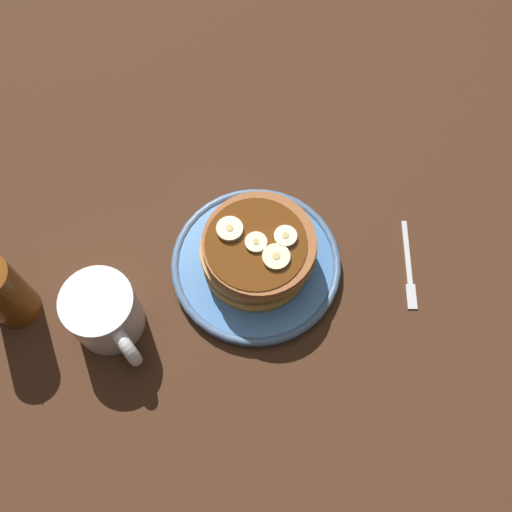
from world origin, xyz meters
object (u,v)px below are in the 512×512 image
(banana_slice_2, at_px, (230,229))
(coffee_mug, at_px, (105,314))
(plate, at_px, (256,264))
(banana_slice_0, at_px, (259,241))
(banana_slice_1, at_px, (285,237))
(banana_slice_3, at_px, (276,257))
(fork, at_px, (409,269))
(pancake_stack, at_px, (257,252))

(banana_slice_2, distance_m, coffee_mug, 0.19)
(plate, xyz_separation_m, banana_slice_0, (0.00, 0.00, 0.07))
(banana_slice_2, bearing_deg, banana_slice_0, 29.80)
(plate, height_order, banana_slice_1, banana_slice_1)
(banana_slice_1, xyz_separation_m, banana_slice_3, (0.02, -0.03, -0.00))
(banana_slice_0, relative_size, banana_slice_3, 0.81)
(fork, bearing_deg, banana_slice_1, -130.48)
(banana_slice_1, height_order, fork, banana_slice_1)
(banana_slice_1, xyz_separation_m, coffee_mug, (-0.06, -0.23, -0.04))
(pancake_stack, relative_size, banana_slice_1, 5.23)
(pancake_stack, height_order, banana_slice_3, banana_slice_3)
(plate, bearing_deg, banana_slice_2, -155.25)
(banana_slice_1, height_order, banana_slice_3, same)
(pancake_stack, bearing_deg, fork, 51.74)
(pancake_stack, height_order, coffee_mug, coffee_mug)
(plate, height_order, banana_slice_3, banana_slice_3)
(banana_slice_0, height_order, banana_slice_3, same)
(banana_slice_0, bearing_deg, fork, 51.78)
(banana_slice_1, bearing_deg, banana_slice_0, -116.54)
(coffee_mug, bearing_deg, pancake_stack, 77.04)
(plate, distance_m, banana_slice_3, 0.08)
(banana_slice_1, distance_m, banana_slice_2, 0.07)
(coffee_mug, distance_m, fork, 0.40)
(pancake_stack, relative_size, banana_slice_2, 4.49)
(banana_slice_2, xyz_separation_m, coffee_mug, (-0.01, -0.18, -0.04))
(pancake_stack, bearing_deg, plate, -69.51)
(plate, bearing_deg, pancake_stack, 110.49)
(pancake_stack, bearing_deg, coffee_mug, -102.96)
(fork, bearing_deg, banana_slice_2, -131.78)
(banana_slice_0, bearing_deg, banana_slice_3, 7.11)
(pancake_stack, relative_size, fork, 1.39)
(plate, bearing_deg, banana_slice_1, 65.34)
(banana_slice_2, height_order, coffee_mug, same)
(pancake_stack, height_order, banana_slice_1, banana_slice_1)
(pancake_stack, bearing_deg, banana_slice_0, 49.01)
(banana_slice_3, bearing_deg, plate, -165.46)
(banana_slice_2, bearing_deg, coffee_mug, -94.09)
(banana_slice_1, height_order, banana_slice_2, same)
(coffee_mug, xyz_separation_m, fork, (0.17, 0.36, -0.04))
(coffee_mug, height_order, fork, coffee_mug)
(banana_slice_0, distance_m, banana_slice_3, 0.03)
(banana_slice_0, height_order, banana_slice_1, banana_slice_1)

